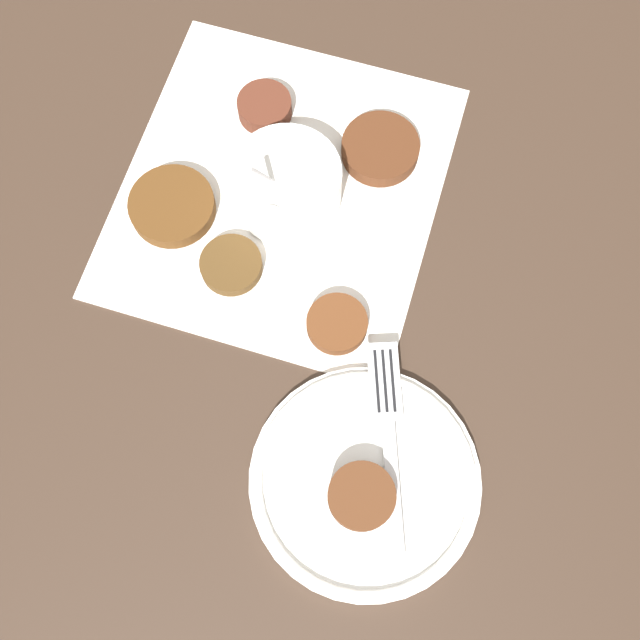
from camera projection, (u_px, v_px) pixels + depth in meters
name	position (u px, v px, depth m)	size (l,w,h in m)	color
ground_plane	(269.00, 204.00, 0.76)	(4.00, 4.00, 0.00)	#38281E
napkin	(281.00, 189.00, 0.77)	(0.35, 0.32, 0.00)	white
sauce_bowl	(287.00, 187.00, 0.74)	(0.12, 0.11, 0.11)	white
fritter_0	(265.00, 107.00, 0.78)	(0.06, 0.06, 0.02)	#51271A
fritter_1	(337.00, 324.00, 0.71)	(0.06, 0.06, 0.02)	#593119
fritter_2	(172.00, 206.00, 0.75)	(0.09, 0.09, 0.02)	#513115
fritter_3	(380.00, 149.00, 0.77)	(0.08, 0.08, 0.02)	#4B2815
fritter_4	(231.00, 265.00, 0.73)	(0.06, 0.06, 0.01)	#4C3419
serving_plate	(365.00, 481.00, 0.67)	(0.21, 0.21, 0.02)	white
fritter_on_plate	(362.00, 496.00, 0.65)	(0.06, 0.06, 0.02)	#512D19
fork	(388.00, 422.00, 0.67)	(0.19, 0.08, 0.00)	silver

